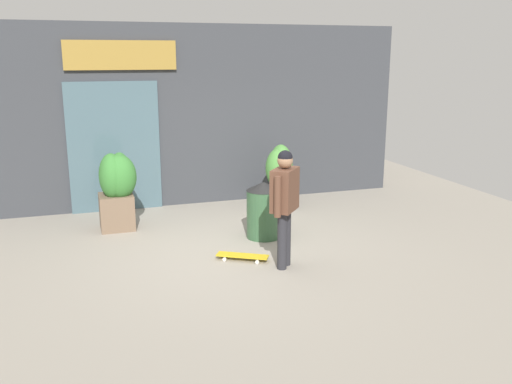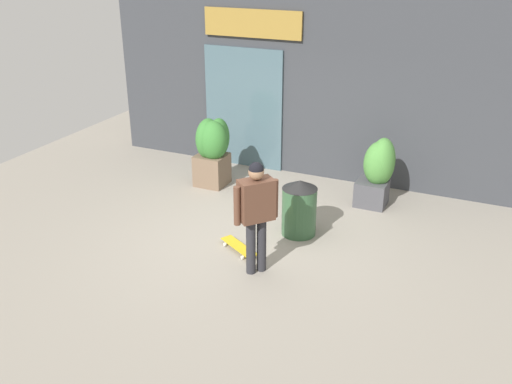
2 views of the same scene
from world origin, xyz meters
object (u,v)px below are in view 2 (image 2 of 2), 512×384
object	(u,v)px
skateboarder	(256,207)
trash_bin	(299,207)
skateboard	(239,247)
planter_box_right	(213,147)
planter_box_left	(378,169)

from	to	relation	value
skateboarder	trash_bin	world-z (taller)	skateboarder
skateboarder	skateboard	distance (m)	1.11
planter_box_right	planter_box_left	bearing A→B (deg)	7.22
skateboarder	planter_box_left	xyz separation A→B (m)	(0.99, 2.84, -0.33)
skateboarder	trash_bin	size ratio (longest dim) A/B	1.79
skateboarder	planter_box_left	world-z (taller)	skateboarder
skateboard	skateboarder	bearing A→B (deg)	168.73
planter_box_left	trash_bin	size ratio (longest dim) A/B	1.34
skateboard	trash_bin	bearing A→B (deg)	-94.67
planter_box_left	planter_box_right	world-z (taller)	planter_box_right
planter_box_right	skateboarder	bearing A→B (deg)	-51.17
skateboard	trash_bin	distance (m)	1.13
skateboarder	planter_box_left	bearing A→B (deg)	-68.80
skateboarder	planter_box_right	bearing A→B (deg)	-10.77
trash_bin	planter_box_right	bearing A→B (deg)	150.98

